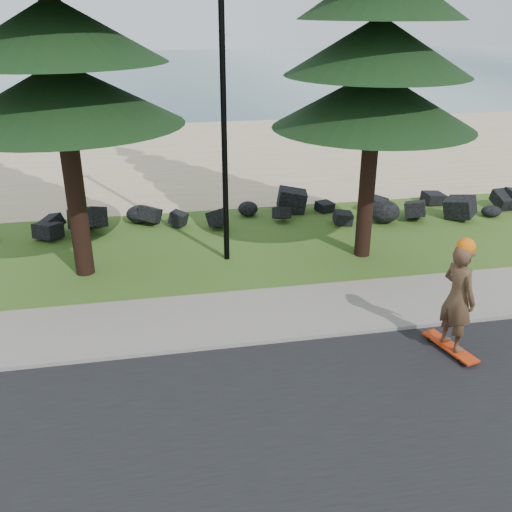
# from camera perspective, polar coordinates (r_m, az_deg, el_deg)

# --- Properties ---
(ground) EXTENTS (160.00, 160.00, 0.00)m
(ground) POSITION_cam_1_polar(r_m,az_deg,el_deg) (11.85, -0.74, -6.42)
(ground) COLOR #3D5D1D
(ground) RESTS_ON ground
(road) EXTENTS (160.00, 7.00, 0.02)m
(road) POSITION_cam_1_polar(r_m,az_deg,el_deg) (8.35, 5.09, -21.75)
(road) COLOR black
(road) RESTS_ON ground
(kerb) EXTENTS (160.00, 0.20, 0.10)m
(kerb) POSITION_cam_1_polar(r_m,az_deg,el_deg) (11.07, 0.09, -8.50)
(kerb) COLOR gray
(kerb) RESTS_ON ground
(sidewalk) EXTENTS (160.00, 2.00, 0.08)m
(sidewalk) POSITION_cam_1_polar(r_m,az_deg,el_deg) (12.00, -0.91, -5.78)
(sidewalk) COLOR gray
(sidewalk) RESTS_ON ground
(beach_sand) EXTENTS (160.00, 15.00, 0.01)m
(beach_sand) POSITION_cam_1_polar(r_m,az_deg,el_deg) (25.37, -6.57, 10.01)
(beach_sand) COLOR tan
(beach_sand) RESTS_ON ground
(ocean) EXTENTS (160.00, 58.00, 0.01)m
(ocean) POSITION_cam_1_polar(r_m,az_deg,el_deg) (61.41, -9.53, 17.85)
(ocean) COLOR #355A67
(ocean) RESTS_ON ground
(seawall_boulders) EXTENTS (60.00, 2.40, 1.10)m
(seawall_boulders) POSITION_cam_1_polar(r_m,az_deg,el_deg) (16.88, -4.07, 3.01)
(seawall_boulders) COLOR black
(seawall_boulders) RESTS_ON ground
(lamp_post) EXTENTS (0.25, 0.14, 8.14)m
(lamp_post) POSITION_cam_1_polar(r_m,az_deg,el_deg) (13.54, -3.30, 15.97)
(lamp_post) COLOR black
(lamp_post) RESTS_ON ground
(skateboarder) EXTENTS (0.66, 1.26, 2.28)m
(skateboarder) POSITION_cam_1_polar(r_m,az_deg,el_deg) (10.89, 19.53, -3.97)
(skateboarder) COLOR red
(skateboarder) RESTS_ON ground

